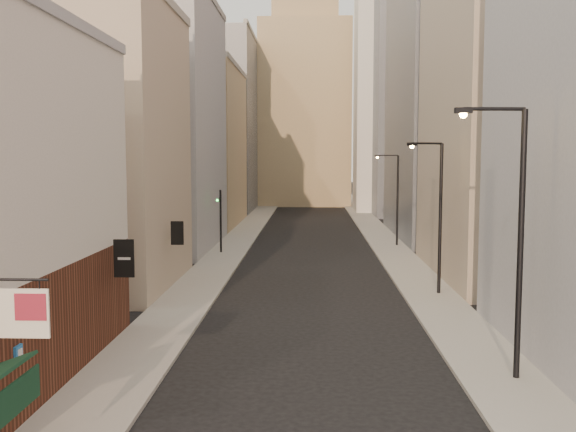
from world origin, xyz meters
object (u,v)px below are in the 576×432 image
object	(u,v)px
traffic_light_left	(221,211)
streetlamp_mid	(437,209)
streetlamp_far	(395,194)
white_tower	(385,75)
streetlamp_near	(514,228)
clock_tower	(305,93)

from	to	relation	value
traffic_light_left	streetlamp_mid	bearing A→B (deg)	152.90
streetlamp_far	traffic_light_left	size ratio (longest dim) A/B	1.54
streetlamp_mid	traffic_light_left	size ratio (longest dim) A/B	1.66
white_tower	streetlamp_near	distance (m)	68.68
streetlamp_mid	streetlamp_far	distance (m)	19.13
white_tower	streetlamp_far	size ratio (longest dim) A/B	5.38
white_tower	streetlamp_far	distance (m)	37.69
white_tower	streetlamp_mid	bearing A→B (deg)	-93.39
white_tower	streetlamp_far	xyz separation A→B (m)	(-2.96, -34.79, -14.20)
streetlamp_near	streetlamp_far	world-z (taller)	streetlamp_near
streetlamp_far	traffic_light_left	bearing A→B (deg)	-157.49
clock_tower	white_tower	world-z (taller)	clock_tower
streetlamp_mid	streetlamp_far	world-z (taller)	streetlamp_mid
clock_tower	streetlamp_near	world-z (taller)	clock_tower
streetlamp_near	traffic_light_left	bearing A→B (deg)	112.03
streetlamp_mid	traffic_light_left	bearing A→B (deg)	111.02
clock_tower	streetlamp_mid	size ratio (longest dim) A/B	5.40
traffic_light_left	white_tower	bearing A→B (deg)	-93.90
streetlamp_near	traffic_light_left	distance (m)	31.19
clock_tower	streetlamp_far	world-z (taller)	clock_tower
white_tower	traffic_light_left	size ratio (longest dim) A/B	8.30
streetlamp_near	clock_tower	bearing A→B (deg)	91.32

